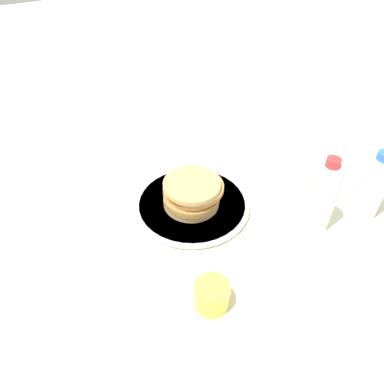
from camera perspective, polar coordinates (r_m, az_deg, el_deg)
ground_plane at (r=0.92m, az=-0.23°, el=-3.28°), size 4.00×4.00×0.00m
plate at (r=0.93m, az=-0.00°, el=-1.83°), size 0.29×0.29×0.01m
pancake_stack at (r=0.90m, az=0.02°, el=-0.10°), size 0.15×0.15×0.07m
juice_glass at (r=0.74m, az=3.04°, el=-15.44°), size 0.07×0.07×0.06m
cream_jug at (r=0.97m, az=17.01°, el=1.56°), size 0.10×0.10×0.12m
water_bottle_near at (r=0.95m, az=25.70°, el=0.71°), size 0.06×0.06×0.18m
water_bottle_mid at (r=0.87m, az=19.29°, el=-0.66°), size 0.06×0.06×0.19m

